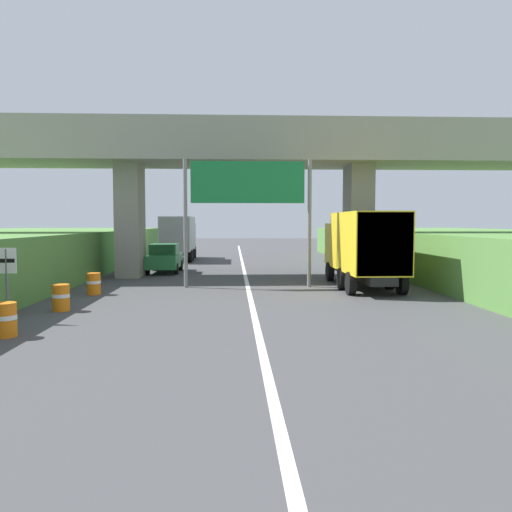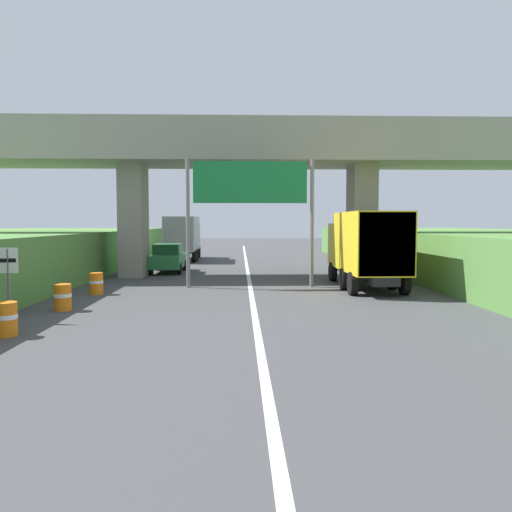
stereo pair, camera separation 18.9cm
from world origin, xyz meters
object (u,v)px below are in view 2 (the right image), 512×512
at_px(overhead_highway_sign, 250,192).
at_px(construction_barrel_3, 63,297).
at_px(speed_limit_sign, 8,273).
at_px(truck_yellow, 365,246).
at_px(construction_barrel_4, 96,283).
at_px(truck_silver, 183,236).
at_px(car_green, 168,258).
at_px(construction_barrel_2, 6,319).

distance_m(overhead_highway_sign, construction_barrel_3, 9.72).
distance_m(overhead_highway_sign, speed_limit_sign, 11.31).
bearing_deg(speed_limit_sign, truck_yellow, 30.85).
bearing_deg(overhead_highway_sign, construction_barrel_4, -161.40).
bearing_deg(truck_silver, speed_limit_sign, -95.52).
distance_m(car_green, construction_barrel_2, 17.32).
height_order(construction_barrel_2, construction_barrel_3, same).
relative_size(truck_yellow, construction_barrel_4, 8.11).
bearing_deg(construction_barrel_4, construction_barrel_3, -90.32).
distance_m(speed_limit_sign, construction_barrel_3, 2.38).
xyz_separation_m(speed_limit_sign, construction_barrel_3, (0.93, 1.94, -1.02)).
distance_m(speed_limit_sign, construction_barrel_2, 2.38).
height_order(overhead_highway_sign, truck_silver, overhead_highway_sign).
distance_m(construction_barrel_3, construction_barrel_4, 3.93).
distance_m(overhead_highway_sign, car_green, 9.33).
distance_m(overhead_highway_sign, truck_silver, 18.00).
bearing_deg(car_green, construction_barrel_2, -96.02).
relative_size(truck_yellow, construction_barrel_3, 8.11).
bearing_deg(construction_barrel_2, truck_silver, 86.57).
relative_size(overhead_highway_sign, truck_silver, 0.81).
relative_size(construction_barrel_3, construction_barrel_4, 1.00).
bearing_deg(construction_barrel_3, overhead_highway_sign, 43.30).
relative_size(truck_silver, construction_barrel_2, 8.11).
relative_size(overhead_highway_sign, construction_barrel_3, 6.53).
relative_size(car_green, construction_barrel_4, 4.56).
height_order(speed_limit_sign, construction_barrel_3, speed_limit_sign).
distance_m(overhead_highway_sign, truck_yellow, 5.80).
distance_m(construction_barrel_2, construction_barrel_4, 7.86).
relative_size(speed_limit_sign, construction_barrel_4, 2.48).
relative_size(car_green, construction_barrel_3, 4.56).
relative_size(construction_barrel_2, construction_barrel_4, 1.00).
height_order(speed_limit_sign, truck_silver, truck_silver).
distance_m(overhead_highway_sign, construction_barrel_2, 12.63).
height_order(truck_yellow, car_green, truck_yellow).
height_order(overhead_highway_sign, car_green, overhead_highway_sign).
relative_size(speed_limit_sign, truck_yellow, 0.31).
height_order(overhead_highway_sign, construction_barrel_3, overhead_highway_sign).
bearing_deg(overhead_highway_sign, construction_barrel_2, -123.32).
xyz_separation_m(truck_yellow, construction_barrel_2, (-11.83, -9.54, -1.47)).
relative_size(speed_limit_sign, construction_barrel_3, 2.48).
height_order(overhead_highway_sign, construction_barrel_4, overhead_highway_sign).
xyz_separation_m(car_green, construction_barrel_3, (-1.69, -13.29, -0.40)).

